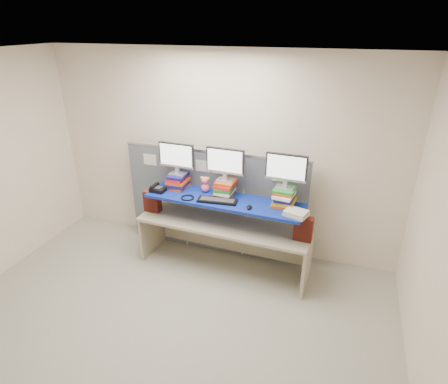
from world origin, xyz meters
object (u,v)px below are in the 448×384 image
(keyboard, at_px, (217,200))
(monitor_left, at_px, (177,157))
(blue_board, at_px, (224,200))
(monitor_center, at_px, (225,163))
(desk, at_px, (224,232))
(monitor_right, at_px, (286,169))
(desk_phone, at_px, (158,189))

(keyboard, bearing_deg, monitor_left, 153.51)
(blue_board, xyz_separation_m, monitor_center, (-0.03, 0.12, 0.47))
(monitor_left, distance_m, monitor_center, 0.68)
(keyboard, bearing_deg, desk, 52.53)
(desk, bearing_deg, monitor_center, 104.70)
(desk, xyz_separation_m, keyboard, (-0.06, -0.09, 0.49))
(desk, height_order, monitor_right, monitor_right)
(monitor_center, distance_m, desk_phone, 0.99)
(blue_board, distance_m, monitor_right, 0.89)
(monitor_right, bearing_deg, blue_board, -170.91)
(blue_board, bearing_deg, keyboard, -118.88)
(blue_board, xyz_separation_m, keyboard, (-0.06, -0.09, 0.03))
(monitor_right, xyz_separation_m, keyboard, (-0.80, -0.18, -0.45))
(monitor_right, relative_size, desk_phone, 2.44)
(monitor_left, bearing_deg, desk, -9.43)
(desk, xyz_separation_m, monitor_right, (0.74, 0.09, 0.94))
(monitor_left, bearing_deg, monitor_center, -0.00)
(monitor_center, bearing_deg, desk, -75.30)
(blue_board, bearing_deg, desk, 0.00)
(monitor_left, height_order, keyboard, monitor_left)
(desk, xyz_separation_m, desk_phone, (-0.91, -0.04, 0.51))
(monitor_left, bearing_deg, keyboard, -17.89)
(monitor_left, bearing_deg, desk_phone, -134.68)
(blue_board, relative_size, monitor_right, 4.09)
(monitor_center, bearing_deg, keyboard, -95.71)
(blue_board, distance_m, keyboard, 0.11)
(desk, xyz_separation_m, monitor_center, (-0.03, 0.12, 0.92))
(monitor_left, distance_m, desk_phone, 0.49)
(blue_board, bearing_deg, desk_phone, -174.94)
(monitor_center, relative_size, keyboard, 0.97)
(desk, bearing_deg, monitor_left, 170.57)
(blue_board, relative_size, desk_phone, 9.97)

